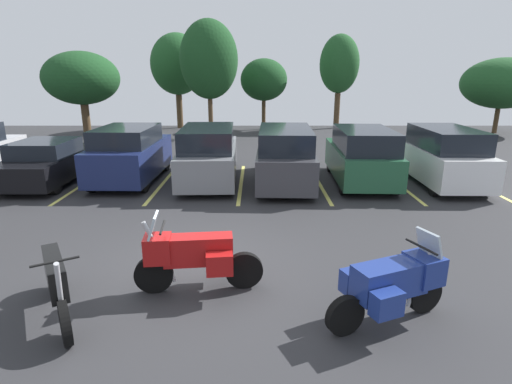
{
  "coord_description": "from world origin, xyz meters",
  "views": [
    {
      "loc": [
        1.25,
        -7.14,
        3.65
      ],
      "look_at": [
        1.28,
        1.75,
        1.02
      ],
      "focal_mm": 28.41,
      "sensor_mm": 36.0,
      "label": 1
    }
  ],
  "objects_px": {
    "car_black": "(48,162)",
    "car_white": "(441,156)",
    "car_grey": "(208,155)",
    "car_navy": "(129,154)",
    "car_green": "(360,156)",
    "motorcycle_second": "(393,282)",
    "motorcycle_touring": "(193,255)",
    "motorcycle_third": "(55,283)",
    "car_charcoal": "(284,156)"
  },
  "relations": [
    {
      "from": "car_black",
      "to": "car_navy",
      "type": "height_order",
      "value": "car_navy"
    },
    {
      "from": "car_black",
      "to": "motorcycle_third",
      "type": "bearing_deg",
      "value": -63.41
    },
    {
      "from": "motorcycle_touring",
      "to": "car_black",
      "type": "height_order",
      "value": "car_black"
    },
    {
      "from": "car_black",
      "to": "car_grey",
      "type": "bearing_deg",
      "value": 0.18
    },
    {
      "from": "car_black",
      "to": "car_grey",
      "type": "relative_size",
      "value": 0.95
    },
    {
      "from": "motorcycle_second",
      "to": "car_white",
      "type": "height_order",
      "value": "car_white"
    },
    {
      "from": "car_navy",
      "to": "car_green",
      "type": "relative_size",
      "value": 0.97
    },
    {
      "from": "motorcycle_third",
      "to": "car_black",
      "type": "xyz_separation_m",
      "value": [
        -4.06,
        8.11,
        0.13
      ]
    },
    {
      "from": "car_black",
      "to": "car_grey",
      "type": "xyz_separation_m",
      "value": [
        5.48,
        0.02,
        0.24
      ]
    },
    {
      "from": "car_navy",
      "to": "motorcycle_second",
      "type": "bearing_deg",
      "value": -52.57
    },
    {
      "from": "car_navy",
      "to": "car_green",
      "type": "height_order",
      "value": "car_navy"
    },
    {
      "from": "motorcycle_third",
      "to": "car_white",
      "type": "xyz_separation_m",
      "value": [
        9.3,
        7.86,
        0.37
      ]
    },
    {
      "from": "car_white",
      "to": "car_charcoal",
      "type": "bearing_deg",
      "value": -179.75
    },
    {
      "from": "car_navy",
      "to": "car_grey",
      "type": "relative_size",
      "value": 0.9
    },
    {
      "from": "motorcycle_second",
      "to": "car_black",
      "type": "height_order",
      "value": "car_black"
    },
    {
      "from": "car_charcoal",
      "to": "car_white",
      "type": "height_order",
      "value": "car_charcoal"
    },
    {
      "from": "motorcycle_second",
      "to": "motorcycle_touring",
      "type": "bearing_deg",
      "value": 163.54
    },
    {
      "from": "car_black",
      "to": "car_white",
      "type": "height_order",
      "value": "car_white"
    },
    {
      "from": "car_grey",
      "to": "car_green",
      "type": "height_order",
      "value": "car_grey"
    },
    {
      "from": "motorcycle_touring",
      "to": "car_white",
      "type": "height_order",
      "value": "car_white"
    },
    {
      "from": "motorcycle_second",
      "to": "car_black",
      "type": "xyz_separation_m",
      "value": [
        -9.15,
        8.23,
        0.05
      ]
    },
    {
      "from": "motorcycle_touring",
      "to": "car_grey",
      "type": "distance_m",
      "value": 7.35
    },
    {
      "from": "motorcycle_third",
      "to": "car_green",
      "type": "distance_m",
      "value": 10.34
    },
    {
      "from": "motorcycle_third",
      "to": "car_charcoal",
      "type": "distance_m",
      "value": 8.81
    },
    {
      "from": "motorcycle_touring",
      "to": "car_white",
      "type": "bearing_deg",
      "value": 43.99
    },
    {
      "from": "motorcycle_second",
      "to": "car_navy",
      "type": "xyz_separation_m",
      "value": [
        -6.41,
        8.37,
        0.29
      ]
    },
    {
      "from": "car_green",
      "to": "car_charcoal",
      "type": "bearing_deg",
      "value": -177.59
    },
    {
      "from": "motorcycle_second",
      "to": "car_charcoal",
      "type": "relative_size",
      "value": 0.41
    },
    {
      "from": "car_charcoal",
      "to": "car_white",
      "type": "bearing_deg",
      "value": 0.25
    },
    {
      "from": "car_charcoal",
      "to": "car_grey",
      "type": "bearing_deg",
      "value": 173.74
    },
    {
      "from": "motorcycle_touring",
      "to": "motorcycle_second",
      "type": "xyz_separation_m",
      "value": [
        3.11,
        -0.92,
        -0.01
      ]
    },
    {
      "from": "motorcycle_third",
      "to": "car_navy",
      "type": "xyz_separation_m",
      "value": [
        -1.32,
        8.24,
        0.37
      ]
    },
    {
      "from": "motorcycle_touring",
      "to": "car_charcoal",
      "type": "distance_m",
      "value": 7.34
    },
    {
      "from": "motorcycle_second",
      "to": "car_green",
      "type": "bearing_deg",
      "value": 79.32
    },
    {
      "from": "motorcycle_touring",
      "to": "car_grey",
      "type": "height_order",
      "value": "car_grey"
    },
    {
      "from": "car_black",
      "to": "motorcycle_touring",
      "type": "bearing_deg",
      "value": -50.48
    },
    {
      "from": "car_navy",
      "to": "car_black",
      "type": "bearing_deg",
      "value": -177.15
    },
    {
      "from": "car_grey",
      "to": "car_green",
      "type": "relative_size",
      "value": 1.08
    },
    {
      "from": "car_green",
      "to": "car_white",
      "type": "relative_size",
      "value": 1.0
    },
    {
      "from": "motorcycle_second",
      "to": "car_black",
      "type": "distance_m",
      "value": 12.3
    },
    {
      "from": "motorcycle_touring",
      "to": "motorcycle_second",
      "type": "distance_m",
      "value": 3.25
    },
    {
      "from": "motorcycle_touring",
      "to": "motorcycle_second",
      "type": "bearing_deg",
      "value": -16.46
    },
    {
      "from": "motorcycle_second",
      "to": "car_navy",
      "type": "relative_size",
      "value": 0.46
    },
    {
      "from": "motorcycle_touring",
      "to": "motorcycle_third",
      "type": "bearing_deg",
      "value": -158.12
    },
    {
      "from": "motorcycle_touring",
      "to": "car_navy",
      "type": "distance_m",
      "value": 8.15
    },
    {
      "from": "car_black",
      "to": "car_charcoal",
      "type": "xyz_separation_m",
      "value": [
        8.06,
        -0.27,
        0.25
      ]
    },
    {
      "from": "car_black",
      "to": "car_charcoal",
      "type": "distance_m",
      "value": 8.07
    },
    {
      "from": "motorcycle_touring",
      "to": "car_black",
      "type": "distance_m",
      "value": 9.48
    },
    {
      "from": "motorcycle_touring",
      "to": "car_green",
      "type": "xyz_separation_m",
      "value": [
        4.64,
        7.16,
        0.28
      ]
    },
    {
      "from": "motorcycle_second",
      "to": "motorcycle_third",
      "type": "distance_m",
      "value": 5.09
    }
  ]
}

